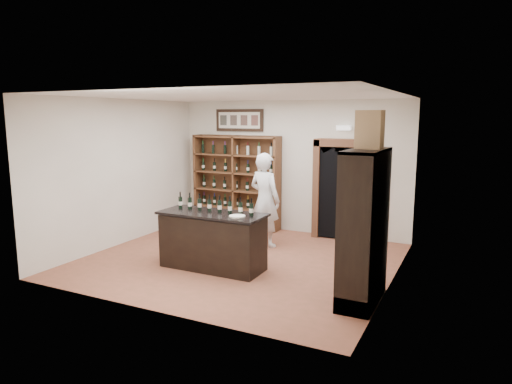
# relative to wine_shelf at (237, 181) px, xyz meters

# --- Properties ---
(floor) EXTENTS (5.50, 5.50, 0.00)m
(floor) POSITION_rel_wine_shelf_xyz_m (1.30, -2.33, -1.10)
(floor) COLOR #97503C
(floor) RESTS_ON ground
(ceiling) EXTENTS (5.50, 5.50, 0.00)m
(ceiling) POSITION_rel_wine_shelf_xyz_m (1.30, -2.33, 1.90)
(ceiling) COLOR white
(ceiling) RESTS_ON wall_back
(wall_back) EXTENTS (5.50, 0.04, 3.00)m
(wall_back) POSITION_rel_wine_shelf_xyz_m (1.30, 0.17, 0.40)
(wall_back) COLOR silver
(wall_back) RESTS_ON ground
(wall_left) EXTENTS (0.04, 5.00, 3.00)m
(wall_left) POSITION_rel_wine_shelf_xyz_m (-1.45, -2.33, 0.40)
(wall_left) COLOR silver
(wall_left) RESTS_ON ground
(wall_right) EXTENTS (0.04, 5.00, 3.00)m
(wall_right) POSITION_rel_wine_shelf_xyz_m (4.05, -2.33, 0.40)
(wall_right) COLOR silver
(wall_right) RESTS_ON ground
(wine_shelf) EXTENTS (2.20, 0.38, 2.20)m
(wine_shelf) POSITION_rel_wine_shelf_xyz_m (0.00, 0.00, 0.00)
(wine_shelf) COLOR brown
(wine_shelf) RESTS_ON ground
(framed_picture) EXTENTS (1.25, 0.04, 0.52)m
(framed_picture) POSITION_rel_wine_shelf_xyz_m (0.00, 0.14, 1.45)
(framed_picture) COLOR black
(framed_picture) RESTS_ON wall_back
(arched_doorway) EXTENTS (1.17, 0.35, 2.17)m
(arched_doorway) POSITION_rel_wine_shelf_xyz_m (2.55, -0.00, 0.04)
(arched_doorway) COLOR black
(arched_doorway) RESTS_ON ground
(emergency_light) EXTENTS (0.30, 0.10, 0.10)m
(emergency_light) POSITION_rel_wine_shelf_xyz_m (2.55, 0.09, 1.30)
(emergency_light) COLOR white
(emergency_light) RESTS_ON wall_back
(tasting_counter) EXTENTS (1.88, 0.78, 1.00)m
(tasting_counter) POSITION_rel_wine_shelf_xyz_m (1.10, -2.93, -0.61)
(tasting_counter) COLOR black
(tasting_counter) RESTS_ON ground
(counter_bottle_0) EXTENTS (0.07, 0.07, 0.30)m
(counter_bottle_0) POSITION_rel_wine_shelf_xyz_m (0.38, -2.85, 0.01)
(counter_bottle_0) COLOR black
(counter_bottle_0) RESTS_ON tasting_counter
(counter_bottle_1) EXTENTS (0.07, 0.07, 0.30)m
(counter_bottle_1) POSITION_rel_wine_shelf_xyz_m (0.59, -2.85, 0.01)
(counter_bottle_1) COLOR black
(counter_bottle_1) RESTS_ON tasting_counter
(counter_bottle_2) EXTENTS (0.07, 0.07, 0.30)m
(counter_bottle_2) POSITION_rel_wine_shelf_xyz_m (0.79, -2.85, 0.01)
(counter_bottle_2) COLOR black
(counter_bottle_2) RESTS_ON tasting_counter
(counter_bottle_3) EXTENTS (0.07, 0.07, 0.30)m
(counter_bottle_3) POSITION_rel_wine_shelf_xyz_m (1.00, -2.85, 0.01)
(counter_bottle_3) COLOR black
(counter_bottle_3) RESTS_ON tasting_counter
(counter_bottle_4) EXTENTS (0.07, 0.07, 0.30)m
(counter_bottle_4) POSITION_rel_wine_shelf_xyz_m (1.20, -2.85, 0.01)
(counter_bottle_4) COLOR black
(counter_bottle_4) RESTS_ON tasting_counter
(counter_bottle_5) EXTENTS (0.07, 0.07, 0.30)m
(counter_bottle_5) POSITION_rel_wine_shelf_xyz_m (1.41, -2.85, 0.01)
(counter_bottle_5) COLOR black
(counter_bottle_5) RESTS_ON tasting_counter
(counter_bottle_6) EXTENTS (0.07, 0.07, 0.30)m
(counter_bottle_6) POSITION_rel_wine_shelf_xyz_m (1.61, -2.85, 0.01)
(counter_bottle_6) COLOR black
(counter_bottle_6) RESTS_ON tasting_counter
(counter_bottle_7) EXTENTS (0.07, 0.07, 0.30)m
(counter_bottle_7) POSITION_rel_wine_shelf_xyz_m (1.82, -2.85, 0.01)
(counter_bottle_7) COLOR black
(counter_bottle_7) RESTS_ON tasting_counter
(side_cabinet) EXTENTS (0.48, 1.20, 2.20)m
(side_cabinet) POSITION_rel_wine_shelf_xyz_m (3.82, -3.23, -0.35)
(side_cabinet) COLOR black
(side_cabinet) RESTS_ON ground
(shopkeeper) EXTENTS (0.79, 0.60, 1.93)m
(shopkeeper) POSITION_rel_wine_shelf_xyz_m (1.33, -1.26, -0.14)
(shopkeeper) COLOR silver
(shopkeeper) RESTS_ON ground
(plate) EXTENTS (0.27, 0.27, 0.02)m
(plate) POSITION_rel_wine_shelf_xyz_m (1.65, -3.04, -0.09)
(plate) COLOR silver
(plate) RESTS_ON tasting_counter
(wine_crate) EXTENTS (0.40, 0.23, 0.53)m
(wine_crate) POSITION_rel_wine_shelf_xyz_m (3.80, -3.18, 1.37)
(wine_crate) COLOR #A58157
(wine_crate) RESTS_ON side_cabinet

